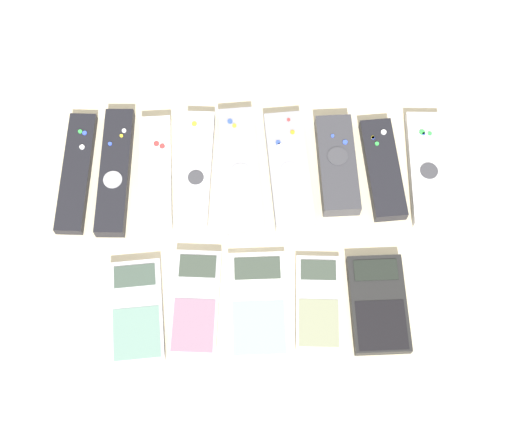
{
  "coord_description": "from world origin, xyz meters",
  "views": [
    {
      "loc": [
        -0.01,
        -0.37,
        1.0
      ],
      "look_at": [
        0.0,
        0.03,
        0.01
      ],
      "focal_mm": 50.0,
      "sensor_mm": 36.0,
      "label": 1
    }
  ],
  "objects_px": {
    "remote_6": "(337,165)",
    "calculator_4": "(378,304)",
    "remote_4": "(240,171)",
    "remote_8": "(427,168)",
    "calculator_3": "(318,302)",
    "remote_7": "(383,169)",
    "calculator_1": "(196,302)",
    "remote_3": "(197,168)",
    "remote_2": "(156,174)",
    "calculator_2": "(258,304)",
    "remote_1": "(115,171)",
    "calculator_0": "(137,311)",
    "remote_5": "(289,170)",
    "remote_0": "(76,172)"
  },
  "relations": [
    {
      "from": "remote_2",
      "to": "calculator_3",
      "type": "height_order",
      "value": "remote_2"
    },
    {
      "from": "remote_3",
      "to": "remote_6",
      "type": "bearing_deg",
      "value": 3.57
    },
    {
      "from": "remote_4",
      "to": "remote_6",
      "type": "xyz_separation_m",
      "value": [
        0.15,
        0.01,
        0.0
      ]
    },
    {
      "from": "remote_6",
      "to": "calculator_3",
      "type": "bearing_deg",
      "value": -102.2
    },
    {
      "from": "remote_4",
      "to": "remote_7",
      "type": "relative_size",
      "value": 1.27
    },
    {
      "from": "remote_0",
      "to": "remote_1",
      "type": "xyz_separation_m",
      "value": [
        0.06,
        -0.0,
        0.0
      ]
    },
    {
      "from": "remote_8",
      "to": "calculator_2",
      "type": "relative_size",
      "value": 1.25
    },
    {
      "from": "remote_3",
      "to": "calculator_2",
      "type": "height_order",
      "value": "remote_3"
    },
    {
      "from": "calculator_0",
      "to": "remote_8",
      "type": "bearing_deg",
      "value": 21.92
    },
    {
      "from": "remote_3",
      "to": "remote_7",
      "type": "height_order",
      "value": "remote_3"
    },
    {
      "from": "remote_4",
      "to": "calculator_4",
      "type": "relative_size",
      "value": 1.49
    },
    {
      "from": "remote_8",
      "to": "calculator_4",
      "type": "height_order",
      "value": "same"
    },
    {
      "from": "remote_5",
      "to": "calculator_0",
      "type": "relative_size",
      "value": 1.29
    },
    {
      "from": "remote_0",
      "to": "remote_5",
      "type": "xyz_separation_m",
      "value": [
        0.33,
        -0.01,
        0.0
      ]
    },
    {
      "from": "remote_0",
      "to": "remote_5",
      "type": "bearing_deg",
      "value": 2.09
    },
    {
      "from": "remote_2",
      "to": "remote_5",
      "type": "relative_size",
      "value": 0.97
    },
    {
      "from": "calculator_3",
      "to": "calculator_4",
      "type": "height_order",
      "value": "calculator_4"
    },
    {
      "from": "remote_3",
      "to": "calculator_0",
      "type": "xyz_separation_m",
      "value": [
        -0.09,
        -0.22,
        -0.0
      ]
    },
    {
      "from": "remote_4",
      "to": "remote_8",
      "type": "bearing_deg",
      "value": -3.73
    },
    {
      "from": "calculator_0",
      "to": "remote_4",
      "type": "bearing_deg",
      "value": 50.79
    },
    {
      "from": "remote_1",
      "to": "calculator_4",
      "type": "bearing_deg",
      "value": -27.69
    },
    {
      "from": "remote_3",
      "to": "remote_4",
      "type": "distance_m",
      "value": 0.07
    },
    {
      "from": "calculator_3",
      "to": "calculator_4",
      "type": "distance_m",
      "value": 0.09
    },
    {
      "from": "calculator_2",
      "to": "remote_6",
      "type": "bearing_deg",
      "value": 58.75
    },
    {
      "from": "remote_0",
      "to": "remote_7",
      "type": "xyz_separation_m",
      "value": [
        0.48,
        -0.01,
        0.0
      ]
    },
    {
      "from": "remote_7",
      "to": "calculator_4",
      "type": "height_order",
      "value": "remote_7"
    },
    {
      "from": "remote_3",
      "to": "calculator_0",
      "type": "height_order",
      "value": "remote_3"
    },
    {
      "from": "remote_5",
      "to": "remote_6",
      "type": "xyz_separation_m",
      "value": [
        0.08,
        0.01,
        0.0
      ]
    },
    {
      "from": "remote_8",
      "to": "calculator_1",
      "type": "height_order",
      "value": "remote_8"
    },
    {
      "from": "remote_4",
      "to": "calculator_0",
      "type": "xyz_separation_m",
      "value": [
        -0.15,
        -0.22,
        -0.0
      ]
    },
    {
      "from": "remote_6",
      "to": "calculator_4",
      "type": "distance_m",
      "value": 0.23
    },
    {
      "from": "remote_1",
      "to": "remote_3",
      "type": "distance_m",
      "value": 0.13
    },
    {
      "from": "calculator_4",
      "to": "remote_5",
      "type": "bearing_deg",
      "value": 118.04
    },
    {
      "from": "remote_0",
      "to": "remote_4",
      "type": "bearing_deg",
      "value": 1.65
    },
    {
      "from": "remote_3",
      "to": "remote_7",
      "type": "bearing_deg",
      "value": 2.06
    },
    {
      "from": "calculator_2",
      "to": "calculator_3",
      "type": "relative_size",
      "value": 1.1
    },
    {
      "from": "remote_1",
      "to": "remote_2",
      "type": "relative_size",
      "value": 1.11
    },
    {
      "from": "remote_6",
      "to": "calculator_1",
      "type": "relative_size",
      "value": 1.04
    },
    {
      "from": "remote_2",
      "to": "calculator_0",
      "type": "relative_size",
      "value": 1.25
    },
    {
      "from": "remote_4",
      "to": "remote_5",
      "type": "distance_m",
      "value": 0.07
    },
    {
      "from": "remote_2",
      "to": "calculator_0",
      "type": "xyz_separation_m",
      "value": [
        -0.02,
        -0.22,
        -0.0
      ]
    },
    {
      "from": "remote_8",
      "to": "calculator_1",
      "type": "distance_m",
      "value": 0.42
    },
    {
      "from": "remote_5",
      "to": "calculator_0",
      "type": "distance_m",
      "value": 0.32
    },
    {
      "from": "remote_1",
      "to": "calculator_3",
      "type": "distance_m",
      "value": 0.37
    },
    {
      "from": "calculator_0",
      "to": "calculator_4",
      "type": "relative_size",
      "value": 1.06
    },
    {
      "from": "remote_2",
      "to": "calculator_2",
      "type": "height_order",
      "value": "remote_2"
    },
    {
      "from": "remote_2",
      "to": "remote_7",
      "type": "xyz_separation_m",
      "value": [
        0.35,
        -0.0,
        -0.0
      ]
    },
    {
      "from": "calculator_2",
      "to": "remote_1",
      "type": "bearing_deg",
      "value": 134.29
    },
    {
      "from": "remote_3",
      "to": "remote_6",
      "type": "xyz_separation_m",
      "value": [
        0.22,
        -0.0,
        0.0
      ]
    },
    {
      "from": "calculator_3",
      "to": "remote_7",
      "type": "bearing_deg",
      "value": 64.73
    }
  ]
}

